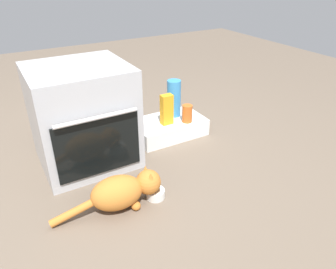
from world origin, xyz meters
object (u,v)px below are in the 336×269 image
pantry_cabinet (169,127)px  water_bottle (174,98)px  juice_carton (167,110)px  sauce_jar (187,114)px  food_bowl (155,193)px  oven (83,117)px  cat (123,191)px

pantry_cabinet → water_bottle: (0.08, 0.06, 0.22)m
juice_carton → water_bottle: 0.17m
juice_carton → sauce_jar: bearing=-17.8°
food_bowl → juice_carton: (0.42, 0.60, 0.22)m
sauce_jar → food_bowl: bearing=-136.4°
food_bowl → sauce_jar: bearing=43.6°
food_bowl → juice_carton: size_ratio=0.48×
oven → cat: oven is taller
oven → food_bowl: 0.72m
cat → oven: bearing=97.6°
pantry_cabinet → juice_carton: 0.20m
juice_carton → water_bottle: water_bottle is taller
oven → cat: (0.03, -0.59, -0.23)m
pantry_cabinet → cat: bearing=-136.4°
pantry_cabinet → sauce_jar: 0.20m
oven → sauce_jar: bearing=-4.0°
oven → water_bottle: size_ratio=2.30×
sauce_jar → juice_carton: bearing=162.2°
pantry_cabinet → cat: size_ratio=0.88×
water_bottle → sauce_jar: 0.18m
pantry_cabinet → sauce_jar: (0.11, -0.10, 0.14)m
pantry_cabinet → sauce_jar: size_ratio=4.06×
cat → sauce_jar: size_ratio=4.61×
food_bowl → sauce_jar: 0.82m
cat → food_bowl: bearing=-0.0°
oven → water_bottle: oven is taller
cat → sauce_jar: (0.77, 0.53, 0.09)m
pantry_cabinet → cat: 0.92m
cat → water_bottle: (0.74, 0.69, 0.17)m
water_bottle → sauce_jar: (0.03, -0.16, -0.08)m
oven → juice_carton: size_ratio=2.87×
pantry_cabinet → cat: cat is taller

